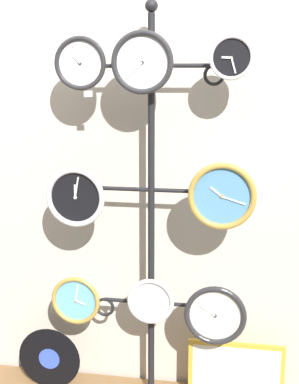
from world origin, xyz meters
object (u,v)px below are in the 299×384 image
(display_stand, at_px, (151,297))
(clock_bottom_center, at_px, (151,301))
(clock_middle_left, at_px, (76,197))
(picture_frame, at_px, (236,373))
(vinyl_record, at_px, (49,358))
(clock_top_left, at_px, (80,63))
(clock_middle_right, at_px, (222,196))
(clock_bottom_left, at_px, (76,300))
(clock_bottom_right, at_px, (215,315))
(clock_top_center, at_px, (142,62))
(clock_top_right, at_px, (232,58))

(display_stand, relative_size, clock_bottom_center, 8.74)
(clock_middle_left, height_order, picture_frame, clock_middle_left)
(picture_frame, bearing_deg, vinyl_record, -177.92)
(clock_top_left, bearing_deg, clock_middle_right, -3.86)
(display_stand, distance_m, clock_top_left, 1.20)
(clock_bottom_left, xyz_separation_m, clock_bottom_center, (0.38, -0.01, 0.03))
(clock_bottom_left, height_order, clock_bottom_right, clock_bottom_right)
(clock_middle_left, xyz_separation_m, picture_frame, (0.78, 0.10, -0.90))
(clock_bottom_center, relative_size, vinyl_record, 0.69)
(clock_top_left, xyz_separation_m, clock_middle_right, (0.66, -0.04, -0.59))
(clock_bottom_center, relative_size, picture_frame, 0.48)
(clock_top_center, bearing_deg, clock_bottom_left, 178.91)
(clock_bottom_center, height_order, picture_frame, clock_bottom_center)
(clock_top_left, bearing_deg, clock_middle_left, -133.88)
(picture_frame, bearing_deg, clock_bottom_right, -134.78)
(clock_middle_right, xyz_separation_m, clock_bottom_center, (-0.33, 0.03, -0.55))
(display_stand, relative_size, clock_top_center, 7.18)
(clock_top_right, bearing_deg, clock_top_left, 179.72)
(clock_middle_left, height_order, clock_bottom_left, clock_middle_left)
(display_stand, height_order, clock_top_right, display_stand)
(clock_middle_left, bearing_deg, picture_frame, 7.08)
(clock_top_center, xyz_separation_m, clock_bottom_right, (0.36, -0.03, -1.17))
(display_stand, distance_m, clock_bottom_left, 0.38)
(clock_top_center, height_order, clock_bottom_center, clock_top_center)
(clock_middle_left, xyz_separation_m, clock_bottom_left, (-0.02, 0.03, -0.54))
(display_stand, xyz_separation_m, clock_bottom_right, (0.33, -0.12, -0.02))
(clock_top_right, relative_size, clock_bottom_right, 0.66)
(clock_top_center, relative_size, clock_bottom_left, 1.12)
(clock_middle_left, height_order, clock_middle_right, clock_middle_right)
(clock_top_center, bearing_deg, clock_top_left, 177.53)
(clock_bottom_right, bearing_deg, clock_middle_right, -7.51)
(picture_frame, bearing_deg, clock_middle_right, -129.75)
(clock_top_center, distance_m, picture_frame, 1.60)
(clock_top_left, distance_m, clock_bottom_left, 1.16)
(clock_top_right, distance_m, vinyl_record, 1.79)
(clock_top_right, distance_m, clock_middle_left, 0.96)
(clock_middle_left, bearing_deg, clock_top_center, 3.62)
(clock_top_right, height_order, clock_bottom_center, clock_top_right)
(clock_middle_right, height_order, clock_bottom_center, clock_middle_right)
(clock_bottom_right, distance_m, picture_frame, 0.39)
(clock_top_left, relative_size, clock_bottom_left, 0.97)
(clock_middle_left, bearing_deg, vinyl_record, 162.08)
(display_stand, xyz_separation_m, clock_top_center, (-0.03, -0.09, 1.16))
(clock_top_right, bearing_deg, clock_top_center, -178.66)
(clock_bottom_right, bearing_deg, display_stand, 160.29)
(clock_middle_left, distance_m, clock_bottom_center, 0.63)
(display_stand, height_order, picture_frame, display_stand)
(clock_top_center, height_order, clock_bottom_right, clock_top_center)
(clock_top_center, relative_size, clock_middle_left, 0.98)
(clock_bottom_right, bearing_deg, picture_frame, 45.22)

